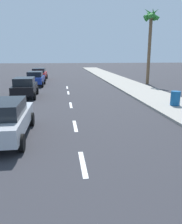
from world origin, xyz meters
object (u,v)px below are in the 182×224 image
Objects in this scene: parked_car_red at (39,74)px; parked_car_black at (25,87)px; parked_car_blue at (36,78)px; palm_tree_far at (151,25)px; trash_bin_far at (175,98)px; parked_car_silver at (2,118)px.

parked_car_black is at bearing -88.96° from parked_car_red.
parked_car_blue is 13.91m from palm_tree_far.
parked_car_blue and parked_car_red have the same top height.
parked_car_black is 0.95× the size of parked_car_red.
parked_car_blue is at bearing 87.81° from parked_car_black.
parked_car_blue is at bearing -87.73° from parked_car_red.
palm_tree_far is at bearing 77.31° from trash_bin_far.
parked_car_silver is 1.12× the size of parked_car_black.
parked_car_silver is at bearing -88.08° from parked_car_black.
parked_car_red is (-0.03, 13.31, 0.00)m from parked_car_black.
parked_car_silver is 4.90× the size of trash_bin_far.
parked_car_black is 13.31m from parked_car_red.
parked_car_black is at bearing 153.14° from trash_bin_far.
parked_car_blue is 4.38× the size of trash_bin_far.
palm_tree_far is at bearing 52.86° from parked_car_silver.
parked_car_red is at bearing 118.86° from trash_bin_far.
parked_car_blue is (-0.39, 16.48, -0.01)m from parked_car_silver.
palm_tree_far is (12.86, -6.49, 5.63)m from parked_car_red.
parked_car_blue reaches higher than trash_bin_far.
trash_bin_far is (9.63, 4.41, -0.24)m from parked_car_silver.
parked_car_red reaches higher than trash_bin_far.
trash_bin_far is at bearing 24.42° from parked_car_silver.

